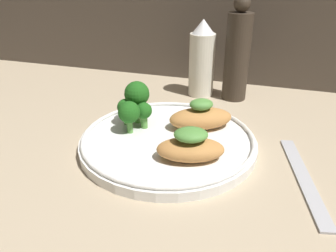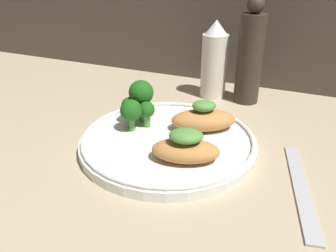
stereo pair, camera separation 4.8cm
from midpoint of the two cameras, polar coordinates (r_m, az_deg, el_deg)
The scene contains 8 objects.
ground_plane at distance 49.48cm, azimuth 2.76°, elevation -4.10°, with size 180.00×180.00×1.00cm, color tan.
plate at distance 48.74cm, azimuth 2.80°, elevation -2.60°, with size 26.08×26.08×2.00cm.
grilled_meat_front at distance 42.73cm, azimuth 6.29°, elevation -3.92°, with size 10.01×7.37×4.41cm.
grilled_meat_middle at distance 50.89cm, azimuth 8.87°, elevation 1.21°, with size 11.20×9.21×4.75cm.
broccoli_bunch at distance 51.04cm, azimuth -2.64°, elevation 4.13°, with size 5.80×7.10×6.94cm.
sauce_bottle at distance 66.39cm, azimuth 10.23°, elevation 10.98°, with size 5.06×5.06×15.19cm.
pepper_grinder at distance 64.77cm, azimuth 16.22°, elevation 11.57°, with size 4.76×4.76×19.69cm.
fork at distance 44.63cm, azimuth 25.07°, elevation -9.55°, with size 5.72×19.15×0.60cm.
Camera 2 is at (17.19, -38.92, 24.88)cm, focal length 35.00 mm.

